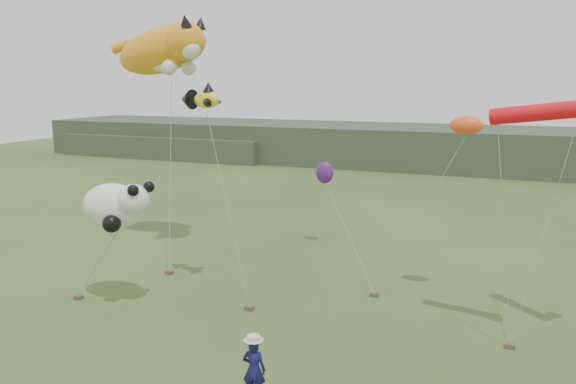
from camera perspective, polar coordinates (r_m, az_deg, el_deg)
The scene contains 8 objects.
ground at distance 17.74m, azimuth -4.72°, elevation -17.54°, with size 120.00×120.00×0.00m, color #385123.
headland at distance 59.82m, azimuth 11.90°, elevation 4.52°, with size 90.00×13.00×4.00m.
festival_attendant at distance 15.86m, azimuth -3.47°, elevation -17.57°, with size 0.65×0.43×1.78m, color #131143.
sandbag_anchors at distance 22.36m, azimuth -2.33°, elevation -11.01°, with size 16.34×4.89×0.16m.
cat_kite at distance 29.46m, azimuth -12.18°, elevation 14.03°, with size 6.57×3.51×3.34m.
fish_kite at distance 22.54m, azimuth -9.00°, elevation 9.32°, with size 2.13×1.42×1.07m.
panda_kite at distance 22.25m, azimuth -17.00°, elevation -1.30°, with size 3.05×1.97×1.89m.
misc_kites at distance 25.66m, azimuth 9.45°, elevation 3.86°, with size 8.34×5.88×3.93m.
Camera 1 is at (7.05, -13.89, 8.48)m, focal length 35.00 mm.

